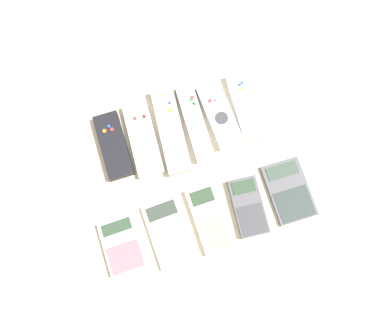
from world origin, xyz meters
name	(u,v)px	position (x,y,z in m)	size (l,w,h in m)	color
ground_plane	(196,178)	(0.00, 0.00, 0.00)	(3.00, 3.00, 0.00)	beige
remote_0	(114,146)	(-0.16, 0.13, 0.01)	(0.06, 0.16, 0.02)	black
remote_1	(143,139)	(-0.09, 0.12, 0.01)	(0.06, 0.18, 0.02)	silver
remote_2	(171,130)	(-0.02, 0.12, 0.01)	(0.07, 0.21, 0.03)	#B7B7BC
remote_3	(195,122)	(0.03, 0.13, 0.01)	(0.04, 0.19, 0.03)	silver
remote_4	(219,115)	(0.10, 0.13, 0.01)	(0.07, 0.17, 0.03)	silver
remote_5	(245,106)	(0.16, 0.13, 0.01)	(0.06, 0.17, 0.02)	silver
calculator_0	(122,245)	(-0.20, -0.10, 0.01)	(0.08, 0.12, 0.02)	#B2B2B7
calculator_1	(169,232)	(-0.09, -0.10, 0.01)	(0.09, 0.15, 0.01)	silver
calculator_2	(211,218)	(0.00, -0.10, 0.01)	(0.07, 0.15, 0.02)	silver
calculator_3	(248,207)	(0.09, -0.10, 0.01)	(0.07, 0.13, 0.02)	#4C4C51
calculator_4	(289,191)	(0.19, -0.09, 0.01)	(0.09, 0.14, 0.01)	#4C4C51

